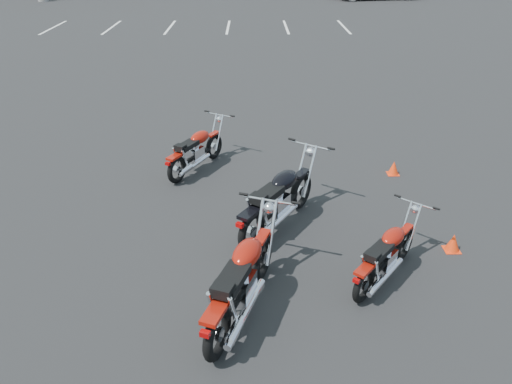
{
  "coord_description": "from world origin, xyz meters",
  "views": [
    {
      "loc": [
        0.11,
        -6.75,
        4.56
      ],
      "look_at": [
        0.2,
        0.6,
        0.65
      ],
      "focal_mm": 35.0,
      "sensor_mm": 36.0,
      "label": 1
    }
  ],
  "objects_px": {
    "motorcycle_front_red": "(196,150)",
    "motorcycle_third_red": "(242,280)",
    "motorcycle_second_black": "(278,200)",
    "motorcycle_rear_red": "(387,255)"
  },
  "relations": [
    {
      "from": "motorcycle_front_red",
      "to": "motorcycle_rear_red",
      "type": "relative_size",
      "value": 1.15
    },
    {
      "from": "motorcycle_second_black",
      "to": "motorcycle_rear_red",
      "type": "relative_size",
      "value": 1.34
    },
    {
      "from": "motorcycle_second_black",
      "to": "motorcycle_third_red",
      "type": "bearing_deg",
      "value": -105.12
    },
    {
      "from": "motorcycle_third_red",
      "to": "motorcycle_front_red",
      "type": "bearing_deg",
      "value": 102.9
    },
    {
      "from": "motorcycle_front_red",
      "to": "motorcycle_third_red",
      "type": "distance_m",
      "value": 4.56
    },
    {
      "from": "motorcycle_third_red",
      "to": "motorcycle_rear_red",
      "type": "bearing_deg",
      "value": 18.76
    },
    {
      "from": "motorcycle_rear_red",
      "to": "motorcycle_third_red",
      "type": "bearing_deg",
      "value": -161.24
    },
    {
      "from": "motorcycle_second_black",
      "to": "motorcycle_front_red",
      "type": "bearing_deg",
      "value": 124.62
    },
    {
      "from": "motorcycle_front_red",
      "to": "motorcycle_second_black",
      "type": "height_order",
      "value": "motorcycle_second_black"
    },
    {
      "from": "motorcycle_front_red",
      "to": "motorcycle_third_red",
      "type": "relative_size",
      "value": 0.81
    }
  ]
}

